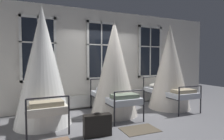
{
  "coord_description": "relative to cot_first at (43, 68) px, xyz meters",
  "views": [
    {
      "loc": [
        -2.26,
        -4.48,
        1.53
      ],
      "look_at": [
        -0.09,
        0.28,
        1.26
      ],
      "focal_mm": 30.51,
      "sensor_mm": 36.0,
      "label": 1
    }
  ],
  "objects": [
    {
      "name": "window_bank",
      "position": [
        1.89,
        1.02,
        -0.26
      ],
      "size": [
        4.82,
        0.1,
        2.71
      ],
      "color": "black",
      "rests_on": "ground"
    },
    {
      "name": "cot_second",
      "position": [
        1.89,
        0.05,
        -0.08
      ],
      "size": [
        1.32,
        1.82,
        2.65
      ],
      "rotation": [
        0.0,
        0.0,
        1.56
      ],
      "color": "black",
      "rests_on": "ground"
    },
    {
      "name": "cot_third",
      "position": [
        3.84,
        0.02,
        -0.07
      ],
      "size": [
        1.32,
        1.84,
        2.66
      ],
      "rotation": [
        0.0,
        0.0,
        1.54
      ],
      "color": "black",
      "rests_on": "ground"
    },
    {
      "name": "suitcase_dark",
      "position": [
        0.93,
        -1.2,
        -1.13
      ],
      "size": [
        0.58,
        0.26,
        0.47
      ],
      "rotation": [
        0.0,
        0.0,
        -0.09
      ],
      "color": "black",
      "rests_on": "ground"
    },
    {
      "name": "cot_first",
      "position": [
        0.0,
        0.0,
        0.0
      ],
      "size": [
        1.32,
        1.83,
        2.81
      ],
      "rotation": [
        0.0,
        0.0,
        1.59
      ],
      "color": "black",
      "rests_on": "ground"
    },
    {
      "name": "rug_second",
      "position": [
        1.89,
        -1.27,
        -1.35
      ],
      "size": [
        0.82,
        0.59,
        0.01
      ],
      "primitive_type": "cube",
      "rotation": [
        0.0,
        0.0,
        -0.04
      ],
      "color": "brown",
      "rests_on": "ground"
    },
    {
      "name": "ground",
      "position": [
        1.89,
        -0.28,
        -1.36
      ],
      "size": [
        16.07,
        16.07,
        0.0
      ],
      "primitive_type": "plane",
      "color": "slate"
    },
    {
      "name": "back_wall_with_windows",
      "position": [
        1.89,
        1.14,
        0.22
      ],
      "size": [
        9.02,
        0.1,
        3.15
      ],
      "primitive_type": "cube",
      "color": "silver",
      "rests_on": "ground"
    }
  ]
}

